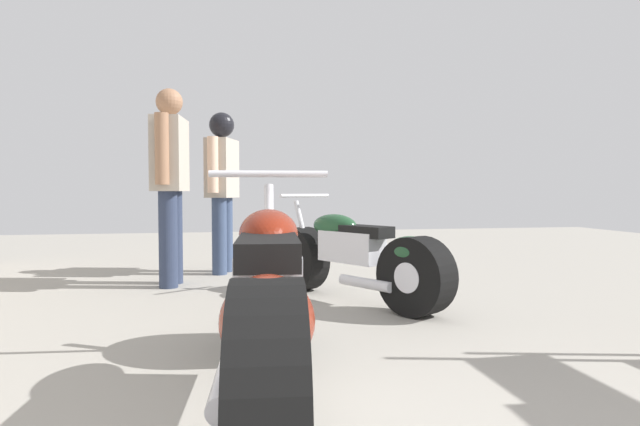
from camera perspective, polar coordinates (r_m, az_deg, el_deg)
The scene contains 5 objects.
ground_plane at distance 3.21m, azimuth -2.92°, elevation -13.12°, with size 15.96×15.96×0.00m, color #9E998E.
motorcycle_maroon_cruiser at distance 2.06m, azimuth -5.77°, elevation -10.28°, with size 0.61×2.08×0.97m.
motorcycle_black_naked at distance 4.01m, azimuth 3.82°, elevation -4.99°, with size 1.12×1.63×0.84m.
mechanic_in_blue at distance 4.87m, azimuth -16.23°, elevation 4.07°, with size 0.31×0.72×1.78m.
mechanic_with_helmet at distance 5.50m, azimuth -10.77°, elevation 3.90°, with size 0.37×0.66×1.68m.
Camera 1 is at (-0.41, 0.22, 0.86)m, focal length 28.95 mm.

